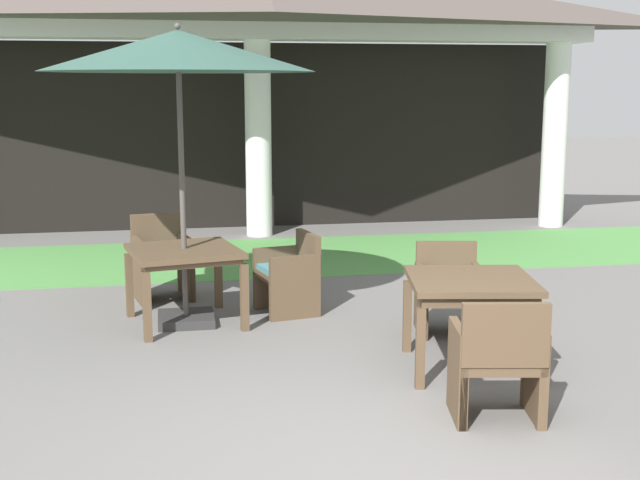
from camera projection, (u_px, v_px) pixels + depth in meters
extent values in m
plane|color=slate|center=(416.00, 472.00, 5.04)|extent=(60.00, 60.00, 0.00)
cylinder|color=white|center=(258.00, 139.00, 12.70)|extent=(0.39, 0.39, 2.92)
cylinder|color=white|center=(555.00, 136.00, 13.56)|extent=(0.39, 0.39, 2.92)
cube|color=white|center=(257.00, 31.00, 12.41)|extent=(10.36, 0.70, 0.24)
cube|color=black|center=(252.00, 136.00, 13.57)|extent=(10.16, 0.16, 2.92)
cube|color=#519347|center=(274.00, 256.00, 11.34)|extent=(12.56, 2.65, 0.01)
cube|color=brown|center=(471.00, 281.00, 6.75)|extent=(1.13, 1.13, 0.05)
cube|color=brown|center=(471.00, 289.00, 6.76)|extent=(1.04, 1.04, 0.08)
cube|color=brown|center=(420.00, 349.00, 6.38)|extent=(0.08, 0.08, 0.63)
cube|color=brown|center=(540.00, 349.00, 6.38)|extent=(0.08, 0.08, 0.63)
cube|color=brown|center=(407.00, 316.00, 7.27)|extent=(0.08, 0.08, 0.63)
cube|color=brown|center=(512.00, 316.00, 7.27)|extent=(0.08, 0.08, 0.63)
cube|color=brown|center=(497.00, 361.00, 5.80)|extent=(0.66, 0.59, 0.07)
cube|color=teal|center=(497.00, 352.00, 5.79)|extent=(0.60, 0.54, 0.05)
cube|color=brown|center=(506.00, 335.00, 5.53)|extent=(0.58, 0.16, 0.43)
cube|color=brown|center=(457.00, 372.00, 5.81)|extent=(0.15, 0.50, 0.66)
cube|color=brown|center=(535.00, 372.00, 5.82)|extent=(0.15, 0.50, 0.66)
cube|color=brown|center=(453.00, 380.00, 6.06)|extent=(0.06, 0.06, 0.38)
cube|color=brown|center=(525.00, 380.00, 6.06)|extent=(0.06, 0.06, 0.38)
cube|color=brown|center=(463.00, 403.00, 5.62)|extent=(0.06, 0.06, 0.38)
cube|color=brown|center=(542.00, 403.00, 5.63)|extent=(0.06, 0.06, 0.38)
cube|color=brown|center=(450.00, 291.00, 7.82)|extent=(0.66, 0.65, 0.07)
cube|color=teal|center=(450.00, 285.00, 7.81)|extent=(0.61, 0.60, 0.05)
cube|color=brown|center=(446.00, 261.00, 8.03)|extent=(0.57, 0.16, 0.39)
cube|color=brown|center=(478.00, 300.00, 7.83)|extent=(0.16, 0.56, 0.62)
cube|color=brown|center=(421.00, 300.00, 7.83)|extent=(0.16, 0.56, 0.62)
cube|color=brown|center=(482.00, 321.00, 7.61)|extent=(0.06, 0.06, 0.36)
cube|color=brown|center=(425.00, 321.00, 7.61)|extent=(0.06, 0.06, 0.36)
cube|color=brown|center=(472.00, 307.00, 8.10)|extent=(0.06, 0.06, 0.36)
cube|color=brown|center=(418.00, 307.00, 8.10)|extent=(0.06, 0.06, 0.36)
cube|color=brown|center=(184.00, 251.00, 8.05)|extent=(1.16, 1.16, 0.05)
cube|color=brown|center=(184.00, 256.00, 8.06)|extent=(1.06, 1.06, 0.05)
cube|color=brown|center=(147.00, 307.00, 7.54)|extent=(0.08, 0.08, 0.64)
cube|color=brown|center=(245.00, 298.00, 7.88)|extent=(0.08, 0.08, 0.64)
cube|color=brown|center=(129.00, 285.00, 8.37)|extent=(0.08, 0.08, 0.64)
cube|color=brown|center=(218.00, 277.00, 8.70)|extent=(0.08, 0.08, 0.64)
cube|color=#2D2D2D|center=(186.00, 319.00, 8.17)|extent=(0.53, 0.53, 0.09)
cylinder|color=#4C4742|center=(182.00, 193.00, 7.95)|extent=(0.05, 0.05, 2.54)
cone|color=#33594C|center=(178.00, 51.00, 7.71)|extent=(2.52, 2.52, 0.38)
sphere|color=#4C4742|center=(177.00, 26.00, 7.67)|extent=(0.06, 0.06, 0.06)
cube|color=brown|center=(286.00, 274.00, 8.49)|extent=(0.62, 0.64, 0.07)
cube|color=teal|center=(286.00, 269.00, 8.48)|extent=(0.57, 0.59, 0.05)
cube|color=brown|center=(308.00, 251.00, 8.54)|extent=(0.17, 0.55, 0.38)
cube|color=brown|center=(295.00, 288.00, 8.28)|extent=(0.52, 0.16, 0.63)
cube|color=brown|center=(278.00, 277.00, 8.74)|extent=(0.52, 0.16, 0.63)
cube|color=brown|center=(272.00, 303.00, 8.22)|extent=(0.07, 0.07, 0.36)
cube|color=brown|center=(257.00, 292.00, 8.67)|extent=(0.07, 0.07, 0.36)
cube|color=brown|center=(317.00, 299.00, 8.39)|extent=(0.07, 0.07, 0.36)
cube|color=brown|center=(299.00, 288.00, 8.84)|extent=(0.07, 0.07, 0.36)
cube|color=brown|center=(162.00, 260.00, 9.04)|extent=(0.66, 0.68, 0.07)
cube|color=teal|center=(162.00, 255.00, 9.03)|extent=(0.61, 0.62, 0.05)
cube|color=brown|center=(156.00, 233.00, 9.24)|extent=(0.55, 0.17, 0.43)
cube|color=brown|center=(186.00, 266.00, 9.15)|extent=(0.18, 0.58, 0.67)
cube|color=brown|center=(139.00, 270.00, 8.96)|extent=(0.18, 0.58, 0.67)
cube|color=brown|center=(192.00, 284.00, 8.94)|extent=(0.07, 0.07, 0.39)
cube|color=brown|center=(145.00, 288.00, 8.75)|extent=(0.07, 0.07, 0.39)
cube|color=brown|center=(180.00, 274.00, 9.41)|extent=(0.07, 0.07, 0.39)
cube|color=brown|center=(136.00, 278.00, 9.23)|extent=(0.07, 0.07, 0.39)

